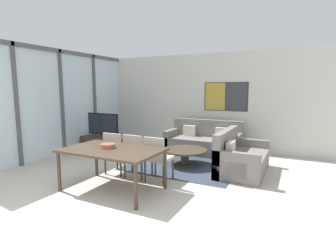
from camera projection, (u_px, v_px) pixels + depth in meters
ground_plane at (79, 219)px, 3.59m from camera, size 24.00×24.00×0.00m
wall_back at (203, 101)px, 7.83m from camera, size 7.22×0.09×2.80m
window_wall_left at (61, 98)px, 6.98m from camera, size 0.07×5.03×2.80m
area_rug at (185, 164)px, 6.17m from camera, size 2.49×2.13×0.01m
tv_console at (104, 144)px, 7.50m from camera, size 1.40×0.42×0.40m
television at (103, 125)px, 7.43m from camera, size 1.05×0.20×0.68m
sofa_main at (204, 142)px, 7.33m from camera, size 2.04×0.90×0.90m
sofa_side at (239, 159)px, 5.60m from camera, size 0.90×1.58×0.90m
coffee_table at (185, 153)px, 6.13m from camera, size 1.03×1.03×0.37m
dining_table at (112, 153)px, 4.54m from camera, size 1.71×1.05×0.74m
dining_chair_left at (116, 150)px, 5.43m from camera, size 0.46×0.46×0.88m
dining_chair_centre at (136, 153)px, 5.22m from camera, size 0.46×0.46×0.88m
dining_chair_right at (157, 156)px, 4.99m from camera, size 0.46×0.46×0.88m
fruit_bowl at (108, 146)px, 4.60m from camera, size 0.26×0.26×0.07m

